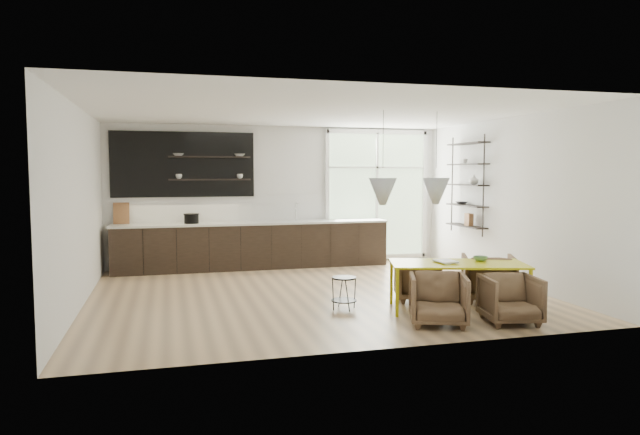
% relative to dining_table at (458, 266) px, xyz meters
% --- Properties ---
extents(room, '(7.02, 6.01, 2.91)m').
position_rel_dining_table_xyz_m(room, '(-1.07, 2.72, 0.83)').
color(room, '#D7B282').
rests_on(room, ground).
extents(kitchen_run, '(5.54, 0.69, 2.75)m').
position_rel_dining_table_xyz_m(kitchen_run, '(-2.34, 4.31, -0.04)').
color(kitchen_run, black).
rests_on(kitchen_run, ground).
extents(right_shelving, '(0.26, 1.22, 1.90)m').
position_rel_dining_table_xyz_m(right_shelving, '(1.71, 2.79, 1.02)').
color(right_shelving, black).
rests_on(right_shelving, ground).
extents(dining_table, '(2.02, 1.33, 0.68)m').
position_rel_dining_table_xyz_m(dining_table, '(0.00, 0.00, 0.00)').
color(dining_table, '#C3BF0A').
rests_on(dining_table, ground).
extents(armchair_back_left, '(0.79, 0.81, 0.60)m').
position_rel_dining_table_xyz_m(armchair_back_left, '(-0.27, 0.75, -0.34)').
color(armchair_back_left, brown).
rests_on(armchair_back_left, ground).
extents(armchair_back_right, '(1.01, 1.02, 0.71)m').
position_rel_dining_table_xyz_m(armchair_back_right, '(0.75, 0.43, -0.28)').
color(armchair_back_right, brown).
rests_on(armchair_back_right, ground).
extents(armchair_front_left, '(0.92, 0.93, 0.66)m').
position_rel_dining_table_xyz_m(armchair_front_left, '(-0.60, -0.61, -0.30)').
color(armchair_front_left, brown).
rests_on(armchair_front_left, ground).
extents(armchair_front_right, '(0.78, 0.80, 0.63)m').
position_rel_dining_table_xyz_m(armchair_front_right, '(0.33, -0.79, -0.32)').
color(armchair_front_right, brown).
rests_on(armchair_front_right, ground).
extents(wire_stool, '(0.37, 0.37, 0.47)m').
position_rel_dining_table_xyz_m(wire_stool, '(-1.52, 0.47, -0.33)').
color(wire_stool, black).
rests_on(wire_stool, ground).
extents(table_book, '(0.27, 0.35, 0.03)m').
position_rel_dining_table_xyz_m(table_book, '(-0.28, 0.06, 0.06)').
color(table_book, white).
rests_on(table_book, dining_table).
extents(table_bowl, '(0.26, 0.26, 0.06)m').
position_rel_dining_table_xyz_m(table_bowl, '(0.40, 0.08, 0.08)').
color(table_bowl, '#578754').
rests_on(table_bowl, dining_table).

